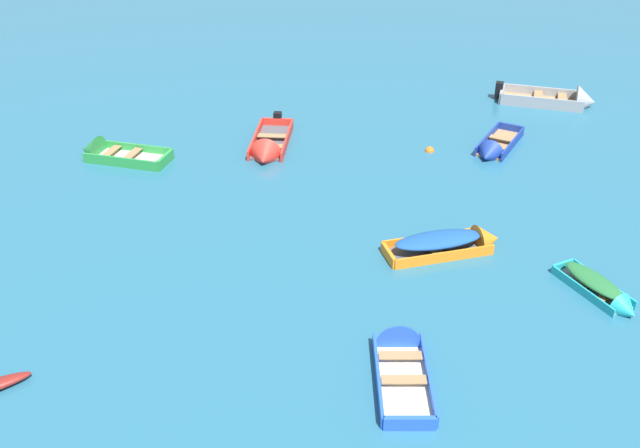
{
  "coord_description": "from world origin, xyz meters",
  "views": [
    {
      "loc": [
        -4.6,
        -1.41,
        12.43
      ],
      "look_at": [
        0.0,
        19.03,
        0.15
      ],
      "focal_mm": 39.76,
      "sensor_mm": 36.0,
      "label": 1
    }
  ],
  "objects_px": {
    "rowboat_orange_near_camera": "(456,242)",
    "rowboat_turquoise_back_row_left": "(605,293)",
    "rowboat_grey_back_row_right": "(564,100)",
    "mooring_buoy_outer_edge": "(429,151)",
    "rowboat_green_cluster_outer": "(106,153)",
    "rowboat_blue_center": "(399,352)",
    "rowboat_red_back_row_center": "(267,150)",
    "rowboat_deep_blue_outer_left": "(493,150)"
  },
  "relations": [
    {
      "from": "rowboat_grey_back_row_right",
      "to": "rowboat_blue_center",
      "type": "distance_m",
      "value": 20.8
    },
    {
      "from": "rowboat_grey_back_row_right",
      "to": "rowboat_red_back_row_center",
      "type": "distance_m",
      "value": 15.12
    },
    {
      "from": "rowboat_green_cluster_outer",
      "to": "rowboat_red_back_row_center",
      "type": "relative_size",
      "value": 0.87
    },
    {
      "from": "rowboat_deep_blue_outer_left",
      "to": "rowboat_turquoise_back_row_left",
      "type": "bearing_deg",
      "value": -96.48
    },
    {
      "from": "rowboat_orange_near_camera",
      "to": "rowboat_turquoise_back_row_left",
      "type": "relative_size",
      "value": 1.31
    },
    {
      "from": "rowboat_blue_center",
      "to": "rowboat_red_back_row_center",
      "type": "relative_size",
      "value": 0.82
    },
    {
      "from": "rowboat_red_back_row_center",
      "to": "rowboat_deep_blue_outer_left",
      "type": "relative_size",
      "value": 1.31
    },
    {
      "from": "mooring_buoy_outer_edge",
      "to": "rowboat_green_cluster_outer",
      "type": "bearing_deg",
      "value": 169.99
    },
    {
      "from": "rowboat_orange_near_camera",
      "to": "rowboat_red_back_row_center",
      "type": "relative_size",
      "value": 0.87
    },
    {
      "from": "rowboat_deep_blue_outer_left",
      "to": "mooring_buoy_outer_edge",
      "type": "xyz_separation_m",
      "value": [
        -2.48,
        0.83,
        -0.18
      ]
    },
    {
      "from": "rowboat_orange_near_camera",
      "to": "rowboat_green_cluster_outer",
      "type": "bearing_deg",
      "value": 139.03
    },
    {
      "from": "rowboat_turquoise_back_row_left",
      "to": "rowboat_blue_center",
      "type": "xyz_separation_m",
      "value": [
        -6.67,
        -1.13,
        -0.06
      ]
    },
    {
      "from": "rowboat_turquoise_back_row_left",
      "to": "rowboat_deep_blue_outer_left",
      "type": "bearing_deg",
      "value": 83.52
    },
    {
      "from": "rowboat_blue_center",
      "to": "rowboat_grey_back_row_right",
      "type": "bearing_deg",
      "value": 49.33
    },
    {
      "from": "rowboat_grey_back_row_right",
      "to": "mooring_buoy_outer_edge",
      "type": "relative_size",
      "value": 11.85
    },
    {
      "from": "rowboat_orange_near_camera",
      "to": "rowboat_grey_back_row_right",
      "type": "bearing_deg",
      "value": 47.77
    },
    {
      "from": "rowboat_green_cluster_outer",
      "to": "mooring_buoy_outer_edge",
      "type": "distance_m",
      "value": 13.46
    },
    {
      "from": "rowboat_green_cluster_outer",
      "to": "rowboat_red_back_row_center",
      "type": "distance_m",
      "value": 6.64
    },
    {
      "from": "rowboat_orange_near_camera",
      "to": "rowboat_turquoise_back_row_left",
      "type": "xyz_separation_m",
      "value": [
        3.23,
        -3.5,
        -0.07
      ]
    },
    {
      "from": "rowboat_orange_near_camera",
      "to": "rowboat_green_cluster_outer",
      "type": "height_order",
      "value": "rowboat_green_cluster_outer"
    },
    {
      "from": "rowboat_orange_near_camera",
      "to": "rowboat_red_back_row_center",
      "type": "height_order",
      "value": "rowboat_red_back_row_center"
    },
    {
      "from": "rowboat_blue_center",
      "to": "rowboat_red_back_row_center",
      "type": "distance_m",
      "value": 13.42
    },
    {
      "from": "rowboat_grey_back_row_right",
      "to": "rowboat_blue_center",
      "type": "xyz_separation_m",
      "value": [
        -13.55,
        -15.77,
        -0.08
      ]
    },
    {
      "from": "rowboat_blue_center",
      "to": "mooring_buoy_outer_edge",
      "type": "relative_size",
      "value": 9.57
    },
    {
      "from": "rowboat_turquoise_back_row_left",
      "to": "rowboat_red_back_row_center",
      "type": "relative_size",
      "value": 0.66
    },
    {
      "from": "rowboat_turquoise_back_row_left",
      "to": "rowboat_red_back_row_center",
      "type": "height_order",
      "value": "rowboat_red_back_row_center"
    },
    {
      "from": "rowboat_orange_near_camera",
      "to": "rowboat_red_back_row_center",
      "type": "distance_m",
      "value": 9.96
    },
    {
      "from": "rowboat_orange_near_camera",
      "to": "rowboat_blue_center",
      "type": "distance_m",
      "value": 5.77
    },
    {
      "from": "rowboat_deep_blue_outer_left",
      "to": "rowboat_orange_near_camera",
      "type": "bearing_deg",
      "value": -123.27
    },
    {
      "from": "rowboat_orange_near_camera",
      "to": "rowboat_turquoise_back_row_left",
      "type": "distance_m",
      "value": 4.76
    },
    {
      "from": "rowboat_green_cluster_outer",
      "to": "rowboat_turquoise_back_row_left",
      "type": "height_order",
      "value": "rowboat_green_cluster_outer"
    },
    {
      "from": "rowboat_orange_near_camera",
      "to": "mooring_buoy_outer_edge",
      "type": "distance_m",
      "value": 7.76
    },
    {
      "from": "rowboat_turquoise_back_row_left",
      "to": "mooring_buoy_outer_edge",
      "type": "bearing_deg",
      "value": 96.86
    },
    {
      "from": "rowboat_grey_back_row_right",
      "to": "rowboat_blue_center",
      "type": "height_order",
      "value": "rowboat_grey_back_row_right"
    },
    {
      "from": "rowboat_green_cluster_outer",
      "to": "rowboat_deep_blue_outer_left",
      "type": "xyz_separation_m",
      "value": [
        15.74,
        -3.17,
        -0.02
      ]
    },
    {
      "from": "rowboat_green_cluster_outer",
      "to": "mooring_buoy_outer_edge",
      "type": "height_order",
      "value": "rowboat_green_cluster_outer"
    },
    {
      "from": "rowboat_grey_back_row_right",
      "to": "rowboat_green_cluster_outer",
      "type": "bearing_deg",
      "value": -176.57
    },
    {
      "from": "rowboat_blue_center",
      "to": "mooring_buoy_outer_edge",
      "type": "bearing_deg",
      "value": 66.26
    },
    {
      "from": "rowboat_grey_back_row_right",
      "to": "mooring_buoy_outer_edge",
      "type": "height_order",
      "value": "rowboat_grey_back_row_right"
    },
    {
      "from": "rowboat_green_cluster_outer",
      "to": "rowboat_red_back_row_center",
      "type": "height_order",
      "value": "rowboat_red_back_row_center"
    },
    {
      "from": "rowboat_green_cluster_outer",
      "to": "mooring_buoy_outer_edge",
      "type": "bearing_deg",
      "value": -10.01
    },
    {
      "from": "rowboat_orange_near_camera",
      "to": "rowboat_red_back_row_center",
      "type": "xyz_separation_m",
      "value": [
        -4.81,
        8.72,
        -0.1
      ]
    }
  ]
}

